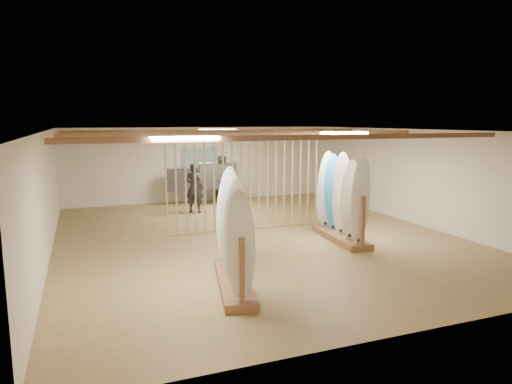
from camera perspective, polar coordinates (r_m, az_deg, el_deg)
name	(u,v)px	position (r m, az deg, el deg)	size (l,w,h in m)	color
floor	(256,237)	(12.15, 0.00, -5.60)	(12.00, 12.00, 0.00)	#A3824E
ceiling	(256,130)	(11.77, 0.00, 7.72)	(12.00, 12.00, 0.00)	gray
wall_back	(200,164)	(17.58, -7.04, 3.47)	(12.00, 12.00, 0.00)	white
wall_front	(410,240)	(6.73, 18.73, -5.70)	(12.00, 12.00, 0.00)	white
wall_left	(46,196)	(11.13, -24.79, -0.41)	(12.00, 12.00, 0.00)	white
wall_right	(412,176)	(14.43, 18.88, 1.89)	(12.00, 12.00, 0.00)	white
ceiling_slats	(256,133)	(11.77, 0.00, 7.33)	(9.50, 6.12, 0.10)	#946343
light_panels	(256,133)	(11.77, 0.00, 7.43)	(1.20, 0.35, 0.06)	white
bamboo_partition	(246,181)	(12.62, -1.30, 1.42)	(4.45, 0.05, 2.78)	tan
poster	(200,159)	(17.54, -7.04, 4.12)	(1.40, 0.03, 0.90)	#2F66A5
rack_left	(234,250)	(8.45, -2.81, -7.21)	(1.08, 2.59, 2.04)	#946343
rack_right	(341,212)	(11.85, 10.61, -2.43)	(0.80, 2.34, 2.19)	#946343
clothing_rack_a	(184,180)	(16.76, -8.99, 1.48)	(1.29, 0.55, 1.40)	silver
clothing_rack_b	(217,177)	(16.66, -4.87, 1.94)	(1.48, 0.39, 1.59)	silver
shopper_a	(194,184)	(15.29, -7.71, 0.95)	(0.69, 0.47, 1.90)	#23242A
shopper_b	(223,177)	(16.73, -4.09, 1.91)	(0.98, 0.76, 2.03)	#312F26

